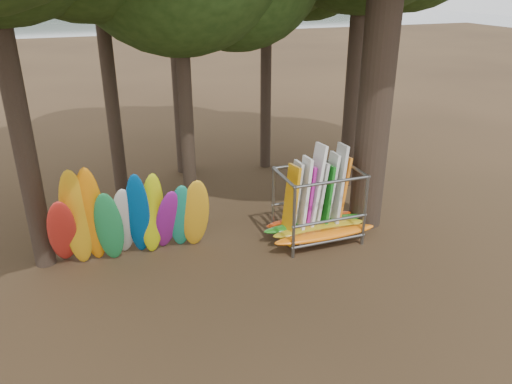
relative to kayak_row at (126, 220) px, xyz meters
name	(u,v)px	position (x,y,z in m)	size (l,w,h in m)	color
ground	(251,263)	(3.09, -1.13, -1.31)	(120.00, 120.00, 0.00)	#47331E
lake	(98,36)	(3.09, 58.87, -1.31)	(160.00, 160.00, 0.00)	gray
far_shore	(81,2)	(3.09, 108.87, 0.69)	(160.00, 4.00, 4.00)	black
kayak_row	(126,220)	(0.00, 0.00, 0.00)	(4.27, 1.95, 3.21)	red
storage_rack	(318,208)	(5.38, -0.49, -0.31)	(3.24, 1.58, 2.91)	slate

